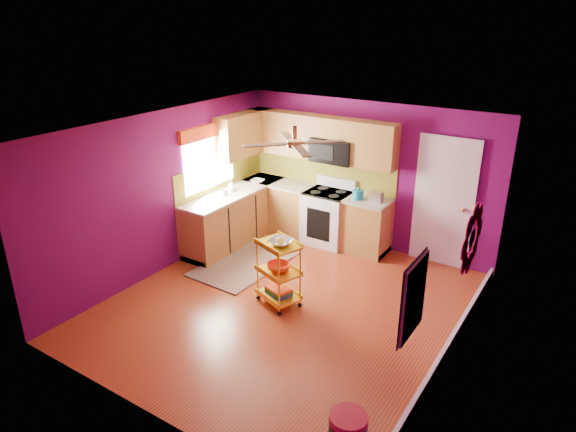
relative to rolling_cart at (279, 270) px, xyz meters
The scene contains 17 objects.
ground 0.55m from the rolling_cart, ahead, with size 5.00×5.00×0.00m, color maroon.
room_envelope 1.11m from the rolling_cart, ahead, with size 4.54×5.04×2.52m.
lower_cabinets 2.21m from the rolling_cart, 124.00° to the left, with size 2.81×2.31×0.94m.
electric_range 2.23m from the rolling_cart, 101.32° to the left, with size 0.76×0.66×1.13m.
upper_cabinetry 2.76m from the rolling_cart, 117.34° to the left, with size 2.80×2.30×1.26m.
left_window 2.65m from the rolling_cart, 153.23° to the left, with size 0.08×1.35×1.08m.
panel_door 2.92m from the rolling_cart, 59.44° to the left, with size 0.95×0.11×2.15m.
right_wall_art 2.53m from the rolling_cart, ahead, with size 0.04×2.74×1.04m.
ceiling_fan 1.77m from the rolling_cart, 61.97° to the left, with size 1.01×1.01×0.26m.
shag_rug 1.44m from the rolling_cart, 148.66° to the left, with size 1.06×1.72×0.02m, color black.
rolling_cart is the anchor object (origin of this frame).
teal_kettle 2.20m from the rolling_cart, 86.19° to the left, with size 0.18×0.18×0.21m.
toaster 2.30m from the rolling_cart, 78.86° to the left, with size 0.22×0.15×0.18m, color beige.
soap_bottle_a 2.39m from the rolling_cart, 144.56° to the left, with size 0.08×0.08×0.18m, color #EA3F72.
soap_bottle_b 2.34m from the rolling_cart, 144.50° to the left, with size 0.13×0.13×0.16m, color white.
counter_dish 2.66m from the rolling_cart, 132.42° to the left, with size 0.24×0.24×0.06m, color white.
counter_cup 2.19m from the rolling_cart, 149.50° to the left, with size 0.13×0.13×0.10m, color white.
Camera 1 is at (3.40, -5.20, 3.86)m, focal length 32.00 mm.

